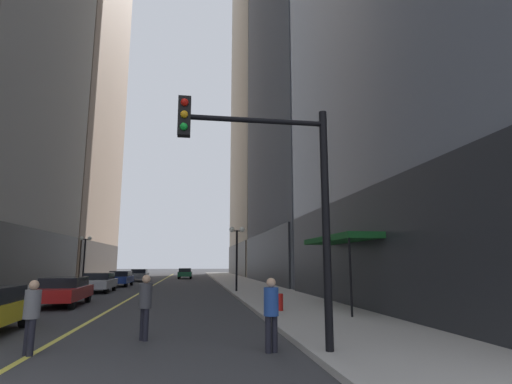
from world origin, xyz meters
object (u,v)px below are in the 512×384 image
Objects in this scene: car_red at (63,290)px; pedestrian_in_blue_hoodie at (271,309)px; street_lamp_left_far at (85,249)px; fire_hydrant_right at (280,304)px; pedestrian_in_grey_suit at (32,311)px; street_lamp_right_mid at (237,244)px; traffic_light_near_right at (280,184)px; car_green at (185,273)px; pedestrian_with_orange_bag at (145,302)px; car_silver at (99,282)px; car_grey at (139,274)px; car_blue at (120,278)px.

car_red is 2.92× the size of pedestrian_in_blue_hoodie.
street_lamp_left_far is 5.54× the size of fire_hydrant_right.
car_red is 11.11m from pedestrian_in_grey_suit.
street_lamp_right_mid is at bearing -43.02° from street_lamp_left_far.
car_red is at bearing 153.33° from fire_hydrant_right.
traffic_light_near_right is at bearing -68.99° from street_lamp_left_far.
pedestrian_in_grey_suit is at bearing -76.83° from car_red.
traffic_light_near_right is 7.06× the size of fire_hydrant_right.
traffic_light_near_right reaches higher than car_green.
pedestrian_in_grey_suit is at bearing -148.63° from pedestrian_with_orange_bag.
fire_hydrant_right is (6.93, 6.06, -0.54)m from pedestrian_in_grey_suit.
car_red is 1.10× the size of car_green.
pedestrian_in_blue_hoodie is (2.75, -44.29, 0.24)m from car_green.
pedestrian_in_blue_hoodie reaches higher than car_silver.
street_lamp_right_mid is at bearing 75.45° from pedestrian_with_orange_bag.
pedestrian_in_grey_suit is (-2.29, -1.40, -0.04)m from pedestrian_with_orange_bag.
pedestrian_in_grey_suit is (2.38, -37.27, 0.22)m from car_grey.
car_blue is 0.91× the size of car_grey.
traffic_light_near_right is (8.02, -28.08, 3.03)m from car_blue.
pedestrian_in_grey_suit reaches higher than fire_hydrant_right.
car_red is 2.87× the size of pedestrian_with_orange_bag.
pedestrian_with_orange_bag is 6.61m from fire_hydrant_right.
pedestrian_in_blue_hoodie is at bearing -32.31° from pedestrian_with_orange_bag.
street_lamp_left_far and street_lamp_right_mid have the same top height.
fire_hydrant_right is at bearing -26.67° from car_red.
street_lamp_right_mid reaches higher than fire_hydrant_right.
traffic_light_near_right is (3.09, -2.67, 2.76)m from pedestrian_with_orange_bag.
car_green is (4.95, 6.50, -0.00)m from car_grey.
car_silver is at bearing -92.01° from car_blue.
street_lamp_left_far is 17.51m from street_lamp_right_mid.
car_red is 2.99× the size of pedestrian_in_grey_suit.
pedestrian_in_blue_hoodie reaches higher than car_grey.
traffic_light_near_right is (5.38, -1.28, 2.80)m from pedestrian_in_grey_suit.
car_grey is 1.02× the size of car_green.
car_silver is 2.53× the size of pedestrian_with_orange_bag.
car_silver is at bearing 98.29° from pedestrian_in_grey_suit.
traffic_light_near_right is 1.28× the size of street_lamp_right_mid.
street_lamp_left_far is (-11.75, 30.59, -0.49)m from traffic_light_near_right.
car_green is 26.80m from street_lamp_right_mid.
car_blue is at bearing -33.88° from street_lamp_left_far.
pedestrian_in_blue_hoodie is 2.07× the size of fire_hydrant_right.
street_lamp_left_far is (-8.93, -14.46, 2.54)m from car_green.
car_grey is 5.59× the size of fire_hydrant_right.
car_grey is at bearing 101.39° from traffic_light_near_right.
fire_hydrant_right is at bearing 45.14° from pedestrian_with_orange_bag.
car_blue is 0.92× the size of street_lamp_right_mid.
car_red is 1.09× the size of street_lamp_right_mid.
car_green reaches higher than fire_hydrant_right.
car_silver is 20.00m from pedestrian_in_grey_suit.
car_red is 10.60m from fire_hydrant_right.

